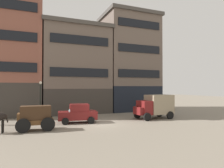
% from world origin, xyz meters
% --- Properties ---
extents(ground_plane, '(120.00, 120.00, 0.00)m').
position_xyz_m(ground_plane, '(0.00, 0.00, 0.00)').
color(ground_plane, slate).
extents(building_far_left, '(7.23, 7.11, 18.43)m').
position_xyz_m(building_far_left, '(-8.46, 10.01, 9.26)').
color(building_far_left, '#38332D').
rests_on(building_far_left, ground_plane).
extents(building_center_left, '(9.28, 7.11, 11.95)m').
position_xyz_m(building_center_left, '(-0.55, 10.01, 6.01)').
color(building_center_left, '#38332D').
rests_on(building_center_left, ground_plane).
extents(building_center_right, '(8.33, 7.11, 14.71)m').
position_xyz_m(building_center_right, '(7.91, 10.01, 7.39)').
color(building_center_right, black).
rests_on(building_center_right, ground_plane).
extents(cargo_wagon, '(2.93, 1.56, 1.98)m').
position_xyz_m(cargo_wagon, '(-5.93, -0.72, 1.15)').
color(cargo_wagon, brown).
rests_on(cargo_wagon, ground_plane).
extents(delivery_truck_near, '(4.43, 2.31, 2.62)m').
position_xyz_m(delivery_truck_near, '(6.48, 0.86, 1.42)').
color(delivery_truck_near, maroon).
rests_on(delivery_truck_near, ground_plane).
extents(sedan_dark, '(3.86, 2.21, 1.83)m').
position_xyz_m(sedan_dark, '(-1.99, 1.47, 0.91)').
color(sedan_dark, maroon).
rests_on(sedan_dark, ground_plane).
extents(streetlamp_curbside, '(0.32, 0.32, 4.12)m').
position_xyz_m(streetlamp_curbside, '(-5.32, 4.96, 2.67)').
color(streetlamp_curbside, black).
rests_on(streetlamp_curbside, ground_plane).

